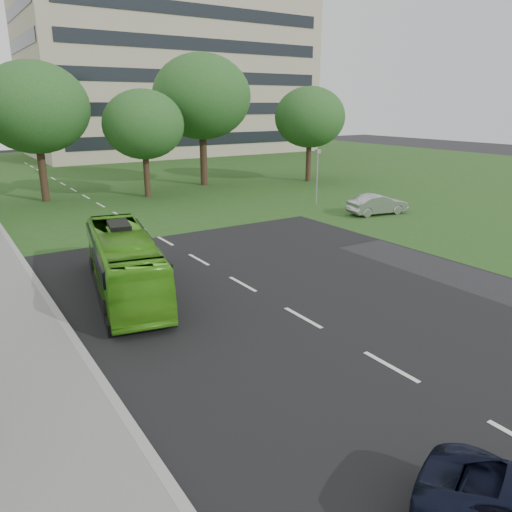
# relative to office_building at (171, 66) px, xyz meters

# --- Properties ---
(ground) EXTENTS (160.00, 160.00, 0.00)m
(ground) POSITION_rel_office_building_xyz_m (-21.96, -61.96, -12.50)
(ground) COLOR black
(ground) RESTS_ON ground
(street_surfaces) EXTENTS (120.00, 120.00, 0.15)m
(street_surfaces) POSITION_rel_office_building_xyz_m (-22.34, -39.21, -12.47)
(street_surfaces) COLOR black
(street_surfaces) RESTS_ON ground
(office_building) EXTENTS (40.10, 20.10, 25.00)m
(office_building) POSITION_rel_office_building_xyz_m (0.00, 0.00, 0.00)
(office_building) COLOR tan
(office_building) RESTS_ON ground
(tree_park_b) EXTENTS (7.73, 7.73, 10.13)m
(tree_park_b) POSITION_rel_office_building_xyz_m (-24.98, -32.17, -5.67)
(tree_park_b) COLOR black
(tree_park_b) RESTS_ON ground
(tree_park_c) EXTENTS (6.19, 6.19, 8.23)m
(tree_park_c) POSITION_rel_office_building_xyz_m (-17.79, -34.65, -6.92)
(tree_park_c) COLOR black
(tree_park_c) RESTS_ON ground
(tree_park_d) EXTENTS (8.59, 8.59, 11.36)m
(tree_park_d) POSITION_rel_office_building_xyz_m (-11.15, -31.50, -4.81)
(tree_park_d) COLOR black
(tree_park_d) RESTS_ON ground
(tree_park_e) EXTENTS (6.52, 6.52, 8.69)m
(tree_park_e) POSITION_rel_office_building_xyz_m (-1.71, -34.83, -6.59)
(tree_park_e) COLOR black
(tree_park_e) RESTS_ON ground
(bus) EXTENTS (3.68, 8.99, 2.44)m
(bus) POSITION_rel_office_building_xyz_m (-26.25, -54.24, -11.28)
(bus) COLOR #469E1A
(bus) RESTS_ON ground
(sedan) EXTENTS (4.27, 2.09, 1.35)m
(sedan) POSITION_rel_office_building_xyz_m (-7.28, -49.22, -11.83)
(sedan) COLOR #A2A2A6
(sedan) RESTS_ON ground
(camera_pole) EXTENTS (0.38, 0.34, 4.01)m
(camera_pole) POSITION_rel_office_building_xyz_m (-8.68, -44.52, -9.91)
(camera_pole) COLOR gray
(camera_pole) RESTS_ON ground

